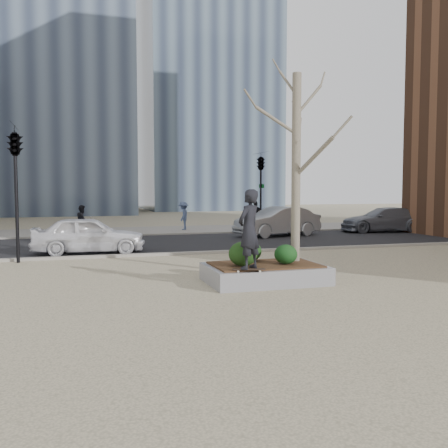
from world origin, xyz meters
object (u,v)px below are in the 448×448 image
object	(u,v)px
skateboarder	(249,229)
police_car	(89,235)
planter	(265,274)
skateboard	(249,270)

from	to	relation	value
skateboarder	police_car	distance (m)	8.83
planter	skateboarder	distance (m)	1.69
police_car	planter	bearing A→B (deg)	-146.05
skateboarder	planter	bearing A→B (deg)	-167.30
planter	skateboarder	size ratio (longest dim) A/B	1.58
planter	police_car	size ratio (longest dim) A/B	0.73
skateboard	police_car	bearing A→B (deg)	128.11
skateboard	skateboarder	bearing A→B (deg)	-164.94
planter	police_car	world-z (taller)	police_car
skateboard	skateboarder	world-z (taller)	skateboarder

